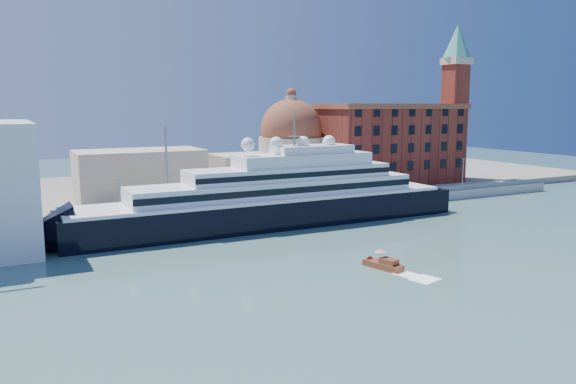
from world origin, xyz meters
TOP-DOWN VIEW (x-y plane):
  - ground at (0.00, 0.00)m, footprint 400.00×400.00m
  - quay at (0.00, 34.00)m, footprint 180.00×10.00m
  - land at (0.00, 75.00)m, footprint 260.00×72.00m
  - quay_fence at (0.00, 29.50)m, footprint 180.00×0.10m
  - superyacht at (-4.43, 23.00)m, footprint 92.63×12.84m
  - water_taxi at (0.92, -12.96)m, footprint 3.75×6.84m
  - warehouse at (52.00, 52.00)m, footprint 43.00×19.00m
  - campanile at (76.00, 52.00)m, footprint 8.40×8.40m
  - church at (6.39, 57.72)m, footprint 66.00×18.00m
  - lamp_posts at (-12.67, 32.27)m, footprint 120.80×2.40m

SIDE VIEW (x-z plane):
  - ground at x=0.00m, z-range 0.00..0.00m
  - water_taxi at x=0.92m, z-range -0.80..2.29m
  - land at x=0.00m, z-range 0.00..2.00m
  - quay at x=0.00m, z-range 0.00..2.50m
  - quay_fence at x=0.00m, z-range 2.50..3.70m
  - superyacht at x=-4.43m, z-range -9.06..18.62m
  - lamp_posts at x=-12.67m, z-range 0.84..18.84m
  - church at x=6.39m, z-range -1.84..23.66m
  - warehouse at x=52.00m, z-range 2.16..25.41m
  - campanile at x=76.00m, z-range 5.26..52.26m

